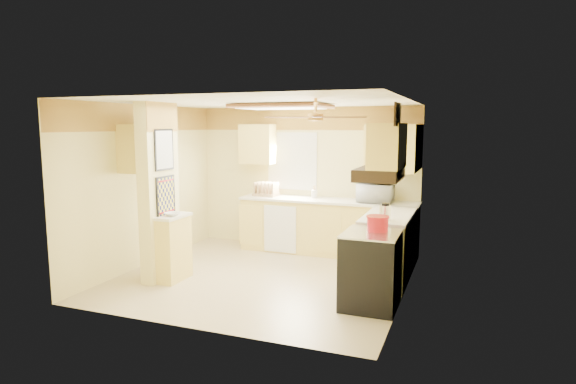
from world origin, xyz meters
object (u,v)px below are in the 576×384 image
at_px(stove, 371,269).
at_px(microwave, 376,193).
at_px(dutch_oven, 378,223).
at_px(kettle, 385,212).
at_px(bowl, 172,214).

bearing_deg(stove, microwave, 99.48).
bearing_deg(stove, dutch_oven, 67.88).
relative_size(microwave, kettle, 2.39).
bearing_deg(kettle, bowl, -165.60).
bearing_deg(microwave, kettle, 110.61).
distance_m(dutch_oven, kettle, 0.55).
xyz_separation_m(stove, kettle, (0.04, 0.67, 0.59)).
relative_size(bowl, dutch_oven, 0.72).
relative_size(bowl, kettle, 0.85).
height_order(dutch_oven, kettle, kettle).
distance_m(stove, bowl, 2.82).
xyz_separation_m(microwave, bowl, (-2.42, -2.18, -0.13)).
bearing_deg(microwave, stove, 104.79).
height_order(microwave, kettle, microwave).
height_order(stove, dutch_oven, dutch_oven).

